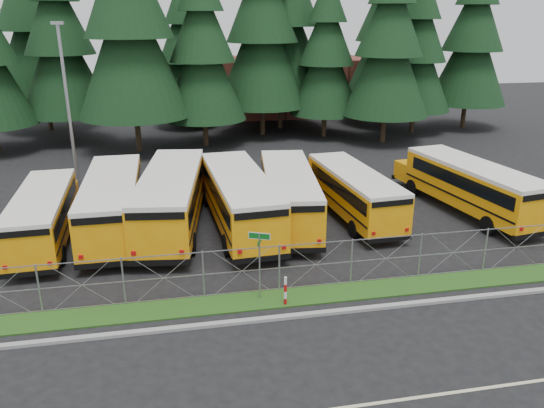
{
  "coord_description": "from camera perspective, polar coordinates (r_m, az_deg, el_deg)",
  "views": [
    {
      "loc": [
        -4.89,
        -19.54,
        10.45
      ],
      "look_at": [
        -0.33,
        4.0,
        1.9
      ],
      "focal_mm": 35.0,
      "sensor_mm": 36.0,
      "label": 1
    }
  ],
  "objects": [
    {
      "name": "bus_6",
      "position": [
        29.2,
        8.52,
        1.17
      ],
      "size": [
        3.13,
        10.2,
        2.63
      ],
      "primitive_type": null,
      "rotation": [
        0.0,
        0.0,
        0.08
      ],
      "color": "orange",
      "rests_on": "ground"
    },
    {
      "name": "conifer_7",
      "position": [
        46.7,
        12.47,
        16.23
      ],
      "size": [
        7.27,
        7.27,
        16.09
      ],
      "primitive_type": null,
      "color": "black",
      "rests_on": "ground"
    },
    {
      "name": "conifer_3",
      "position": [
        43.69,
        -15.15,
        18.08
      ],
      "size": [
        8.83,
        8.83,
        19.53
      ],
      "primitive_type": null,
      "color": "black",
      "rests_on": "ground"
    },
    {
      "name": "street_sign",
      "position": [
        20.09,
        -1.36,
        -5.16
      ],
      "size": [
        0.78,
        0.52,
        2.81
      ],
      "color": "#919399",
      "rests_on": "ground"
    },
    {
      "name": "striped_bollard",
      "position": [
        20.33,
        1.45,
        -9.38
      ],
      "size": [
        0.11,
        0.11,
        1.2
      ],
      "primitive_type": "cylinder",
      "color": "#B20C0C",
      "rests_on": "ground"
    },
    {
      "name": "bus_1",
      "position": [
        27.8,
        -23.27,
        -1.27
      ],
      "size": [
        2.74,
        9.98,
        2.59
      ],
      "primitive_type": null,
      "rotation": [
        0.0,
        0.0,
        0.04
      ],
      "color": "orange",
      "rests_on": "ground"
    },
    {
      "name": "conifer_13",
      "position": [
        54.93,
        12.39,
        17.65
      ],
      "size": [
        8.11,
        8.11,
        17.94
      ],
      "primitive_type": null,
      "color": "black",
      "rests_on": "ground"
    },
    {
      "name": "conifer_10",
      "position": [
        55.4,
        -24.07,
        17.66
      ],
      "size": [
        9.13,
        9.13,
        20.19
      ],
      "primitive_type": null,
      "color": "black",
      "rests_on": "ground"
    },
    {
      "name": "bus_4",
      "position": [
        27.3,
        -3.63,
        0.41
      ],
      "size": [
        3.35,
        11.47,
        2.97
      ],
      "primitive_type": null,
      "rotation": [
        0.0,
        0.0,
        0.06
      ],
      "color": "orange",
      "rests_on": "ground"
    },
    {
      "name": "road_lane_line",
      "position": [
        16.32,
        9.81,
        -20.53
      ],
      "size": [
        50.0,
        0.12,
        0.01
      ],
      "primitive_type": "cube",
      "color": "beige",
      "rests_on": "ground"
    },
    {
      "name": "conifer_4",
      "position": [
        44.73,
        -7.51,
        15.87
      ],
      "size": [
        6.92,
        6.92,
        15.3
      ],
      "primitive_type": null,
      "color": "black",
      "rests_on": "ground"
    },
    {
      "name": "conifer_6",
      "position": [
        48.3,
        5.86,
        15.47
      ],
      "size": [
        6.36,
        6.36,
        14.07
      ],
      "primitive_type": null,
      "color": "black",
      "rests_on": "ground"
    },
    {
      "name": "bus_3",
      "position": [
        27.65,
        -10.67,
        0.46
      ],
      "size": [
        4.31,
        11.99,
        3.07
      ],
      "primitive_type": null,
      "rotation": [
        0.0,
        0.0,
        -0.13
      ],
      "color": "orange",
      "rests_on": "ground"
    },
    {
      "name": "chainlink_fence",
      "position": [
        21.38,
        3.43,
        -6.66
      ],
      "size": [
        44.0,
        0.1,
        2.0
      ],
      "primitive_type": null,
      "color": "#919399",
      "rests_on": "ground"
    },
    {
      "name": "conifer_2",
      "position": [
        48.96,
        -21.86,
        15.64
      ],
      "size": [
        7.41,
        7.41,
        16.39
      ],
      "primitive_type": null,
      "color": "black",
      "rests_on": "ground"
    },
    {
      "name": "light_standard",
      "position": [
        34.75,
        -21.13,
        10.14
      ],
      "size": [
        0.7,
        0.35,
        10.14
      ],
      "color": "#919399",
      "rests_on": "ground"
    },
    {
      "name": "grass_verge",
      "position": [
        21.23,
        3.85,
        -9.82
      ],
      "size": [
        50.0,
        1.4,
        0.06
      ],
      "primitive_type": "cube",
      "color": "#1B3E11",
      "rests_on": "ground"
    },
    {
      "name": "conifer_12",
      "position": [
        51.67,
        0.94,
        19.69
      ],
      "size": [
        9.51,
        9.51,
        21.03
      ],
      "primitive_type": null,
      "color": "black",
      "rests_on": "ground"
    },
    {
      "name": "bus_2",
      "position": [
        27.9,
        -16.69,
        -0.03
      ],
      "size": [
        2.71,
        11.18,
        2.93
      ],
      "primitive_type": null,
      "rotation": [
        0.0,
        0.0,
        0.01
      ],
      "color": "orange",
      "rests_on": "ground"
    },
    {
      "name": "conifer_8",
      "position": [
        51.47,
        15.45,
        15.33
      ],
      "size": [
        6.51,
        6.51,
        14.4
      ],
      "primitive_type": null,
      "color": "black",
      "rests_on": "ground"
    },
    {
      "name": "bus_east",
      "position": [
        31.44,
        20.31,
        1.68
      ],
      "size": [
        4.21,
        11.12,
        2.85
      ],
      "primitive_type": null,
      "rotation": [
        0.0,
        0.0,
        0.16
      ],
      "color": "orange",
      "rests_on": "ground"
    },
    {
      "name": "conifer_5",
      "position": [
        48.7,
        -1.07,
        18.04
      ],
      "size": [
        8.24,
        8.24,
        18.22
      ],
      "primitive_type": null,
      "color": "black",
      "rests_on": "ground"
    },
    {
      "name": "conifer_11",
      "position": [
        52.93,
        -9.49,
        15.5
      ],
      "size": [
        6.22,
        6.22,
        13.77
      ],
      "primitive_type": null,
      "color": "black",
      "rests_on": "ground"
    },
    {
      "name": "brick_building",
      "position": [
        60.99,
        -0.62,
        12.6
      ],
      "size": [
        22.0,
        10.0,
        6.0
      ],
      "primitive_type": "cube",
      "color": "brown",
      "rests_on": "ground"
    },
    {
      "name": "bus_5",
      "position": [
        28.1,
        1.74,
        0.89
      ],
      "size": [
        3.96,
        11.18,
        2.87
      ],
      "primitive_type": null,
      "rotation": [
        0.0,
        0.0,
        -0.13
      ],
      "color": "orange",
      "rests_on": "ground"
    },
    {
      "name": "ground",
      "position": [
        22.69,
        2.76,
        -7.83
      ],
      "size": [
        120.0,
        120.0,
        0.0
      ],
      "primitive_type": "plane",
      "color": "black",
      "rests_on": "ground"
    },
    {
      "name": "curb",
      "position": [
        20.06,
        4.88,
        -11.67
      ],
      "size": [
        50.0,
        0.25,
        0.12
      ],
      "primitive_type": "cube",
      "color": "gray",
      "rests_on": "ground"
    },
    {
      "name": "conifer_9",
      "position": [
        55.32,
        20.75,
        15.97
      ],
      "size": [
        7.31,
        7.31,
        16.17
      ],
      "primitive_type": null,
      "color": "black",
      "rests_on": "ground"
    }
  ]
}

